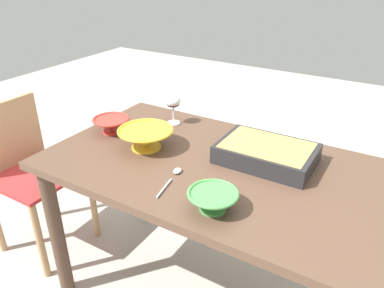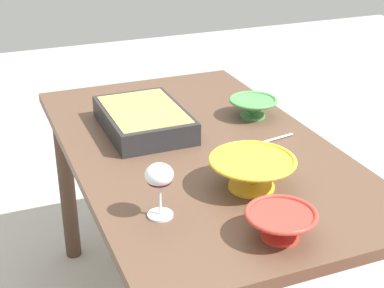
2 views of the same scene
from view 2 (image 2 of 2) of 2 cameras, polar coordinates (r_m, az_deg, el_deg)
name	(u,v)px [view 2 (image 2 of 2)]	position (r m, az deg, el deg)	size (l,w,h in m)	color
dining_table	(198,176)	(1.89, 0.62, -3.17)	(1.35, 0.80, 0.74)	brown
wine_glass	(159,179)	(1.42, -3.23, -3.43)	(0.07, 0.07, 0.15)	white
casserole_dish	(144,118)	(1.95, -4.77, 2.54)	(0.38, 0.26, 0.08)	#262628
mixing_bowl	(252,171)	(1.58, 5.93, -2.69)	(0.24, 0.24, 0.09)	yellow
small_bowl	(281,223)	(1.39, 8.72, -7.68)	(0.17, 0.17, 0.07)	red
serving_bowl	(253,106)	(2.06, 6.02, 3.70)	(0.17, 0.17, 0.07)	#4C994C
serving_spoon	(257,144)	(1.85, 6.39, 0.04)	(0.06, 0.21, 0.01)	silver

